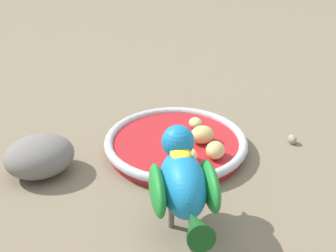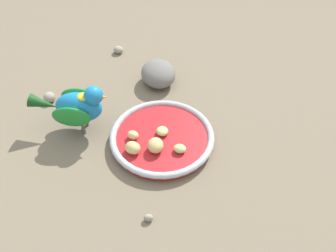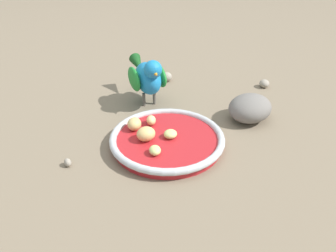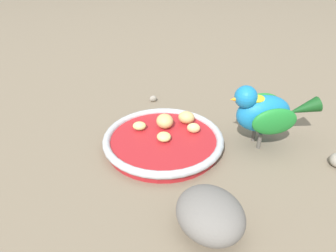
{
  "view_description": "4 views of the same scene",
  "coord_description": "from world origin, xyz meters",
  "views": [
    {
      "loc": [
        0.07,
        -0.64,
        0.41
      ],
      "look_at": [
        0.01,
        0.01,
        0.05
      ],
      "focal_mm": 48.87,
      "sensor_mm": 36.0,
      "label": 1
    },
    {
      "loc": [
        0.54,
        0.21,
        0.61
      ],
      "look_at": [
        0.03,
        0.03,
        0.06
      ],
      "focal_mm": 37.49,
      "sensor_mm": 36.0,
      "label": 2
    },
    {
      "loc": [
        0.1,
        0.65,
        0.44
      ],
      "look_at": [
        0.02,
        0.02,
        0.05
      ],
      "focal_mm": 39.12,
      "sensor_mm": 36.0,
      "label": 3
    },
    {
      "loc": [
        -0.5,
        -0.03,
        0.36
      ],
      "look_at": [
        0.04,
        0.01,
        0.04
      ],
      "focal_mm": 33.51,
      "sensor_mm": 36.0,
      "label": 4
    }
  ],
  "objects": [
    {
      "name": "ground_plane",
      "position": [
        0.0,
        0.0,
        0.0
      ],
      "size": [
        4.0,
        4.0,
        0.0
      ],
      "primitive_type": "plane",
      "color": "#756651"
    },
    {
      "name": "apple_piece_4",
      "position": [
        0.05,
        -0.04,
        0.03
      ],
      "size": [
        0.02,
        0.03,
        0.02
      ],
      "primitive_type": "ellipsoid",
      "rotation": [
        0.0,
        0.0,
        1.51
      ],
      "color": "#E5C67F",
      "rests_on": "feeding_bowl"
    },
    {
      "name": "pebble_1",
      "position": [
        0.22,
        0.06,
        0.01
      ],
      "size": [
        0.02,
        0.02,
        0.02
      ],
      "primitive_type": "ellipsoid",
      "rotation": [
        0.0,
        0.0,
        5.1
      ],
      "color": "gray",
      "rests_on": "ground_plane"
    },
    {
      "name": "apple_piece_0",
      "position": [
        0.05,
        0.07,
        0.03
      ],
      "size": [
        0.03,
        0.03,
        0.02
      ],
      "primitive_type": "ellipsoid",
      "rotation": [
        0.0,
        0.0,
        4.8
      ],
      "color": "#C6D17A",
      "rests_on": "feeding_bowl"
    },
    {
      "name": "feeding_bowl",
      "position": [
        0.02,
        0.02,
        0.01
      ],
      "size": [
        0.24,
        0.24,
        0.03
      ],
      "color": "#AD1E23",
      "rests_on": "ground_plane"
    },
    {
      "name": "apple_piece_1",
      "position": [
        0.07,
        0.02,
        0.03
      ],
      "size": [
        0.05,
        0.05,
        0.03
      ],
      "primitive_type": "ellipsoid",
      "rotation": [
        0.0,
        0.0,
        0.35
      ],
      "color": "tan",
      "rests_on": "feeding_bowl"
    },
    {
      "name": "apple_piece_2",
      "position": [
        0.02,
        0.02,
        0.03
      ],
      "size": [
        0.04,
        0.04,
        0.02
      ],
      "primitive_type": "ellipsoid",
      "rotation": [
        0.0,
        0.0,
        0.8
      ],
      "color": "#C6D17A",
      "rests_on": "feeding_bowl"
    },
    {
      "name": "rock_large",
      "position": [
        -0.18,
        -0.07,
        0.03
      ],
      "size": [
        0.14,
        0.14,
        0.06
      ],
      "primitive_type": "ellipsoid",
      "rotation": [
        0.0,
        0.0,
        3.72
      ],
      "color": "slate",
      "rests_on": "ground_plane"
    },
    {
      "name": "parrot",
      "position": [
        0.05,
        -0.18,
        0.08
      ],
      "size": [
        0.1,
        0.19,
        0.13
      ],
      "rotation": [
        0.0,
        0.0,
        1.81
      ],
      "color": "#59544C",
      "rests_on": "ground_plane"
    },
    {
      "name": "apple_piece_3",
      "position": [
        0.09,
        -0.03,
        0.03
      ],
      "size": [
        0.04,
        0.04,
        0.03
      ],
      "primitive_type": "ellipsoid",
      "rotation": [
        0.0,
        0.0,
        1.37
      ],
      "color": "tan",
      "rests_on": "feeding_bowl"
    }
  ]
}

